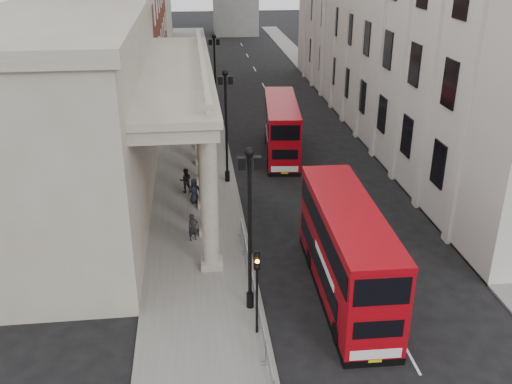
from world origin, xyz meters
TOP-DOWN VIEW (x-y plane):
  - ground at (0.00, 0.00)m, footprint 260.00×260.00m
  - sidewalk_west at (-3.00, 30.00)m, footprint 6.00×140.00m
  - sidewalk_east at (13.50, 30.00)m, footprint 3.00×140.00m
  - kerb at (-0.05, 30.00)m, footprint 0.20×140.00m
  - portico_building at (-10.50, 18.00)m, footprint 9.00×28.00m
  - lamp_post_south at (-0.60, 4.00)m, footprint 1.05×0.44m
  - lamp_post_mid at (-0.60, 20.00)m, footprint 1.05×0.44m
  - lamp_post_north at (-0.60, 36.00)m, footprint 1.05×0.44m
  - traffic_light at (-0.50, 1.98)m, footprint 0.28×0.33m
  - crowd_barriers at (-0.35, 2.23)m, footprint 0.50×18.75m
  - bus_near at (4.33, 4.81)m, footprint 2.94×11.31m
  - bus_far at (4.34, 25.74)m, footprint 3.55×10.60m
  - pedestrian_a at (-3.27, 11.15)m, footprint 0.74×0.64m
  - pedestrian_b at (-3.67, 18.33)m, footprint 0.90×0.71m
  - pedestrian_c at (-3.10, 16.46)m, footprint 0.91×0.66m

SIDE VIEW (x-z plane):
  - ground at x=0.00m, z-range 0.00..0.00m
  - sidewalk_west at x=-3.00m, z-range 0.00..0.12m
  - sidewalk_east at x=13.50m, z-range 0.00..0.12m
  - kerb at x=-0.05m, z-range 0.00..0.14m
  - crowd_barriers at x=-0.35m, z-range 0.12..1.22m
  - pedestrian_a at x=-3.27m, z-range 0.12..1.83m
  - pedestrian_c at x=-3.10m, z-range 0.12..1.85m
  - pedestrian_b at x=-3.67m, z-range 0.12..1.93m
  - bus_far at x=4.34m, z-range 0.10..4.59m
  - bus_near at x=4.33m, z-range 0.11..4.97m
  - traffic_light at x=-0.50m, z-range 0.96..5.26m
  - lamp_post_south at x=-0.60m, z-range 0.75..9.07m
  - lamp_post_mid at x=-0.60m, z-range 0.75..9.07m
  - lamp_post_north at x=-0.60m, z-range 0.75..9.07m
  - portico_building at x=-10.50m, z-range 0.00..12.00m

